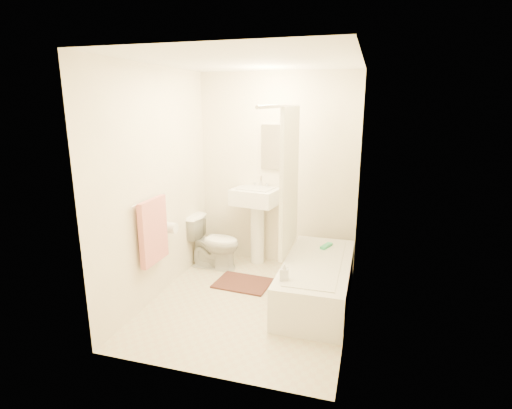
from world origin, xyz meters
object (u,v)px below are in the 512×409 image
(bath_mat, at_px, (243,283))
(bathtub, at_px, (317,281))
(toilet, at_px, (214,242))
(soap_bottle, at_px, (284,272))
(sink, at_px, (257,223))

(bath_mat, bearing_deg, bathtub, -9.10)
(bath_mat, bearing_deg, toilet, 143.12)
(bath_mat, relative_size, soap_bottle, 3.61)
(sink, bearing_deg, bathtub, -31.86)
(bathtub, xyz_separation_m, soap_bottle, (-0.24, -0.53, 0.30))
(toilet, xyz_separation_m, soap_bottle, (1.13, -1.05, 0.19))
(bathtub, height_order, soap_bottle, soap_bottle)
(toilet, relative_size, soap_bottle, 3.89)
(sink, bearing_deg, bath_mat, -77.68)
(sink, bearing_deg, soap_bottle, -53.89)
(toilet, xyz_separation_m, bath_mat, (0.51, -0.38, -0.32))
(bathtub, relative_size, soap_bottle, 8.99)
(toilet, xyz_separation_m, sink, (0.48, 0.28, 0.21))
(bathtub, xyz_separation_m, bath_mat, (-0.87, 0.14, -0.21))
(toilet, bearing_deg, bath_mat, -124.46)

